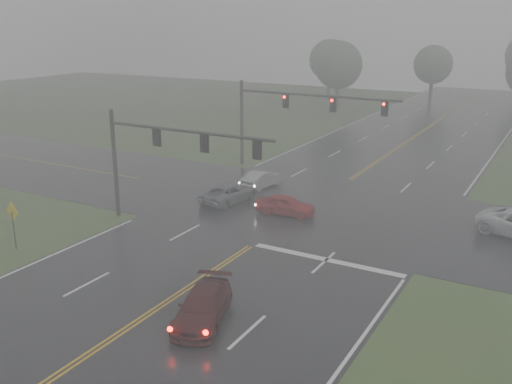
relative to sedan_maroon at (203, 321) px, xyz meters
The scene contains 14 objects.
ground 6.35m from the sedan_maroon, 111.99° to the right, with size 180.00×180.00×0.00m, color #324C20.
main_road 14.31m from the sedan_maroon, 99.57° to the left, with size 18.00×160.00×0.02m, color black.
cross_street 16.28m from the sedan_maroon, 98.40° to the left, with size 120.00×14.00×0.02m, color black.
stop_bar 8.77m from the sedan_maroon, 76.00° to the left, with size 8.50×0.50×0.01m, color white.
sedan_maroon is the anchor object (origin of this frame).
sedan_red 14.39m from the sedan_maroon, 102.46° to the left, with size 1.57×3.90×1.33m, color #9F0E11.
sedan_silver 20.31m from the sedan_maroon, 111.74° to the left, with size 1.36×3.90×1.29m, color gray.
car_grey 16.48m from the sedan_maroon, 118.11° to the left, with size 2.15×4.67×1.30m, color #4D5054.
signal_gantry_near 13.38m from the sedan_maroon, 136.54° to the left, with size 11.63×0.30×6.94m.
signal_gantry_far 26.27m from the sedan_maroon, 108.54° to the left, with size 14.05×0.37×7.35m.
sign_diamond_west 13.82m from the sedan_maroon, behind, with size 1.14×0.20×2.76m.
tree_nw_a 59.54m from the sedan_maroon, 106.23° to the left, with size 6.52×6.52×9.58m.
tree_n_mid 73.43m from the sedan_maroon, 95.81° to the left, with size 5.87×5.87×8.61m.
tree_nw_b 71.11m from the sedan_maroon, 108.17° to the left, with size 6.40×6.40×9.41m.
Camera 1 is at (14.96, -11.85, 12.32)m, focal length 40.00 mm.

